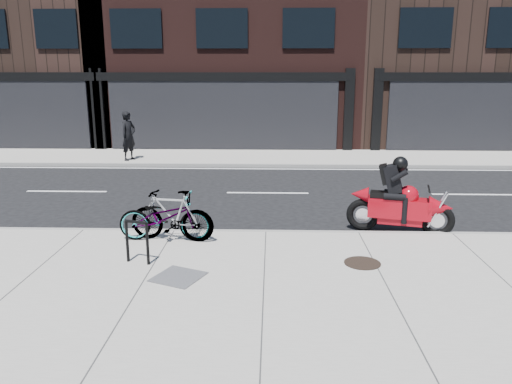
{
  "coord_description": "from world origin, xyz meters",
  "views": [
    {
      "loc": [
        0.11,
        -12.26,
        3.54
      ],
      "look_at": [
        -0.23,
        -1.54,
        0.9
      ],
      "focal_mm": 35.0,
      "sensor_mm": 36.0,
      "label": 1
    }
  ],
  "objects_px": {
    "pedestrian": "(129,136)",
    "manhole_cover": "(362,263)",
    "utility_grate": "(178,277)",
    "bicycle_front": "(165,217)",
    "bike_rack": "(137,238)",
    "motorcycle": "(405,203)",
    "bicycle_rear": "(172,215)"
  },
  "relations": [
    {
      "from": "pedestrian",
      "to": "manhole_cover",
      "type": "relative_size",
      "value": 2.84
    },
    {
      "from": "utility_grate",
      "to": "bicycle_rear",
      "type": "bearing_deg",
      "value": 103.69
    },
    {
      "from": "bike_rack",
      "to": "bicycle_front",
      "type": "xyz_separation_m",
      "value": [
        0.24,
        1.26,
        0.02
      ]
    },
    {
      "from": "bicycle_rear",
      "to": "motorcycle",
      "type": "height_order",
      "value": "motorcycle"
    },
    {
      "from": "manhole_cover",
      "to": "bicycle_front",
      "type": "bearing_deg",
      "value": 163.14
    },
    {
      "from": "manhole_cover",
      "to": "motorcycle",
      "type": "bearing_deg",
      "value": 59.2
    },
    {
      "from": "bike_rack",
      "to": "utility_grate",
      "type": "bearing_deg",
      "value": -36.34
    },
    {
      "from": "bike_rack",
      "to": "bicycle_rear",
      "type": "distance_m",
      "value": 1.32
    },
    {
      "from": "bicycle_rear",
      "to": "motorcycle",
      "type": "relative_size",
      "value": 0.77
    },
    {
      "from": "utility_grate",
      "to": "pedestrian",
      "type": "bearing_deg",
      "value": 109.49
    },
    {
      "from": "bike_rack",
      "to": "motorcycle",
      "type": "distance_m",
      "value": 5.78
    },
    {
      "from": "bicycle_front",
      "to": "pedestrian",
      "type": "xyz_separation_m",
      "value": [
        -3.34,
        9.26,
        0.44
      ]
    },
    {
      "from": "bicycle_front",
      "to": "pedestrian",
      "type": "relative_size",
      "value": 1.0
    },
    {
      "from": "pedestrian",
      "to": "motorcycle",
      "type": "bearing_deg",
      "value": -107.62
    },
    {
      "from": "bicycle_front",
      "to": "bike_rack",
      "type": "bearing_deg",
      "value": 169.37
    },
    {
      "from": "motorcycle",
      "to": "utility_grate",
      "type": "relative_size",
      "value": 3.05
    },
    {
      "from": "pedestrian",
      "to": "utility_grate",
      "type": "distance_m",
      "value": 11.85
    },
    {
      "from": "bicycle_front",
      "to": "utility_grate",
      "type": "xyz_separation_m",
      "value": [
        0.6,
        -1.88,
        -0.48
      ]
    },
    {
      "from": "bike_rack",
      "to": "pedestrian",
      "type": "relative_size",
      "value": 0.43
    },
    {
      "from": "utility_grate",
      "to": "bicycle_front",
      "type": "bearing_deg",
      "value": 107.85
    },
    {
      "from": "bicycle_rear",
      "to": "bicycle_front",
      "type": "bearing_deg",
      "value": -81.07
    },
    {
      "from": "bicycle_front",
      "to": "manhole_cover",
      "type": "height_order",
      "value": "bicycle_front"
    },
    {
      "from": "bicycle_front",
      "to": "manhole_cover",
      "type": "relative_size",
      "value": 2.84
    },
    {
      "from": "motorcycle",
      "to": "bicycle_front",
      "type": "bearing_deg",
      "value": -154.68
    },
    {
      "from": "bicycle_rear",
      "to": "manhole_cover",
      "type": "relative_size",
      "value": 2.67
    },
    {
      "from": "bicycle_rear",
      "to": "pedestrian",
      "type": "relative_size",
      "value": 0.94
    },
    {
      "from": "bicycle_front",
      "to": "manhole_cover",
      "type": "distance_m",
      "value": 4.02
    },
    {
      "from": "bicycle_rear",
      "to": "utility_grate",
      "type": "xyz_separation_m",
      "value": [
        0.46,
        -1.88,
        -0.52
      ]
    },
    {
      "from": "motorcycle",
      "to": "pedestrian",
      "type": "height_order",
      "value": "pedestrian"
    },
    {
      "from": "bicycle_rear",
      "to": "utility_grate",
      "type": "bearing_deg",
      "value": 22.62
    },
    {
      "from": "motorcycle",
      "to": "manhole_cover",
      "type": "relative_size",
      "value": 3.47
    },
    {
      "from": "manhole_cover",
      "to": "utility_grate",
      "type": "height_order",
      "value": "same"
    }
  ]
}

